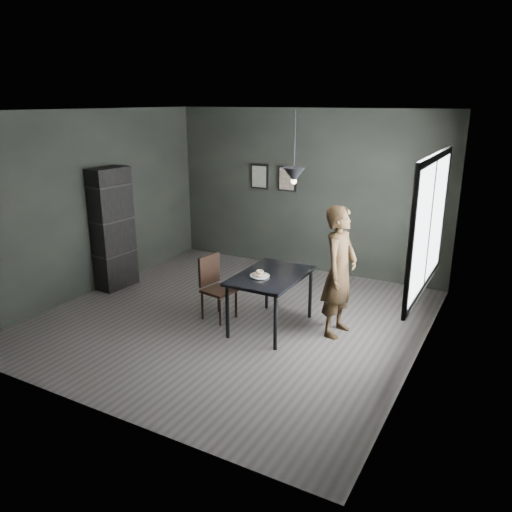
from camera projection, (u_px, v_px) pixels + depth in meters
The scene contains 13 objects.
ground at pixel (232, 318), 6.99m from camera, with size 5.00×5.00×0.00m, color #342F2D.
back_wall at pixel (306, 191), 8.66m from camera, with size 5.00×0.10×2.80m, color black.
ceiling at pixel (229, 110), 6.15m from camera, with size 5.00×5.00×0.02m.
window_assembly at pixel (430, 224), 5.55m from camera, with size 0.04×1.96×1.56m.
cafe_table at pixel (271, 280), 6.51m from camera, with size 0.80×1.20×0.75m.
white_plate at pixel (260, 276), 6.41m from camera, with size 0.23×0.23×0.01m, color white.
donut_pile at pixel (260, 274), 6.40m from camera, with size 0.19×0.19×0.08m.
woman at pixel (339, 272), 6.30m from camera, with size 0.62×0.41×1.69m, color black.
wood_chair at pixel (215, 283), 6.88m from camera, with size 0.45×0.45×0.89m.
shelf_unit at pixel (112, 229), 7.91m from camera, with size 0.37×0.64×1.93m, color black.
pendant_lamp at pixel (294, 175), 6.07m from camera, with size 0.28×0.28×0.86m.
framed_print_left at pixel (260, 177), 8.99m from camera, with size 0.34×0.04×0.44m.
framed_print_right at pixel (287, 179), 8.74m from camera, with size 0.34×0.04×0.44m.
Camera 1 is at (3.37, -5.46, 2.92)m, focal length 35.00 mm.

